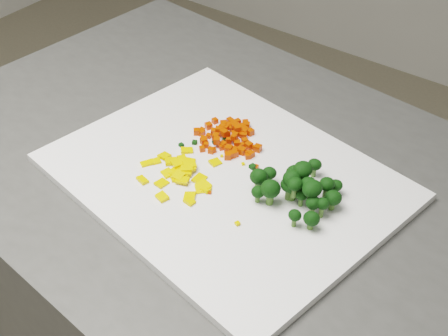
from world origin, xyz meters
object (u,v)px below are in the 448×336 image
Objects in this scene: broccoli_pile at (300,183)px; cutting_board at (224,177)px; counter_block at (215,335)px; carrot_pile at (228,133)px; pepper_pile at (180,173)px.

cutting_board is at bearing -171.34° from broccoli_pile.
counter_block is 7.51× the size of broccoli_pile.
carrot_pile is at bearing 122.49° from cutting_board.
carrot_pile is (-0.04, 0.06, 0.02)m from cutting_board.
cutting_board is (0.05, -0.03, 0.46)m from counter_block.
carrot_pile is 0.16m from broccoli_pile.
broccoli_pile is (0.16, 0.06, 0.02)m from pepper_pile.
pepper_pile is at bearing -89.38° from counter_block.
counter_block is 7.77× the size of pepper_pile.
carrot_pile is at bearing 83.02° from counter_block.
pepper_pile reaches higher than cutting_board.
pepper_pile is at bearing -158.52° from broccoli_pile.
carrot_pile is 0.83× the size of broccoli_pile.
carrot_pile is at bearing 88.35° from pepper_pile.
carrot_pile is at bearing 162.87° from broccoli_pile.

